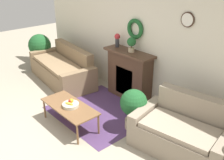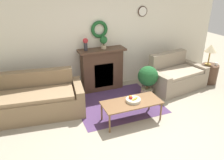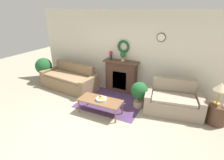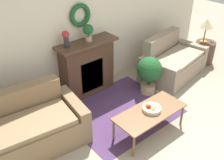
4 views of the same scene
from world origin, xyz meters
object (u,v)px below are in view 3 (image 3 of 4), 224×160
at_px(loveseat_right, 173,101).
at_px(side_table_by_loveseat, 217,114).
at_px(fruit_bowl, 101,99).
at_px(potted_plant_floor_by_couch, 44,67).
at_px(potted_plant_floor_by_loveseat, 139,92).
at_px(potted_plant_on_mantel, 123,55).
at_px(couch_left, 70,80).
at_px(vase_on_mantel_left, 111,54).
at_px(table_lamp, 221,87).
at_px(fireplace, 121,76).
at_px(coffee_table, 100,101).

height_order(loveseat_right, side_table_by_loveseat, loveseat_right).
xyz_separation_m(fruit_bowl, potted_plant_floor_by_couch, (-3.10, 1.03, 0.16)).
relative_size(side_table_by_loveseat, potted_plant_floor_by_loveseat, 0.68).
height_order(loveseat_right, potted_plant_on_mantel, potted_plant_on_mantel).
height_order(loveseat_right, potted_plant_floor_by_couch, potted_plant_floor_by_couch).
distance_m(fruit_bowl, potted_plant_on_mantel, 1.78).
relative_size(couch_left, loveseat_right, 1.31).
relative_size(loveseat_right, vase_on_mantel_left, 5.49).
height_order(couch_left, loveseat_right, loveseat_right).
height_order(vase_on_mantel_left, potted_plant_on_mantel, potted_plant_on_mantel).
bearing_deg(potted_plant_on_mantel, table_lamp, -13.41).
relative_size(fireplace, table_lamp, 2.09).
distance_m(fireplace, potted_plant_on_mantel, 0.73).
bearing_deg(potted_plant_floor_by_loveseat, coffee_table, -135.81).
bearing_deg(potted_plant_on_mantel, coffee_table, -89.63).
height_order(fireplace, potted_plant_floor_by_couch, fireplace).
relative_size(coffee_table, side_table_by_loveseat, 2.29).
distance_m(couch_left, side_table_by_loveseat, 4.67).
xyz_separation_m(couch_left, coffee_table, (1.81, -0.99, 0.07)).
xyz_separation_m(loveseat_right, potted_plant_floor_by_loveseat, (-0.93, -0.17, 0.17)).
bearing_deg(potted_plant_floor_by_couch, table_lamp, -1.14).
relative_size(loveseat_right, potted_plant_floor_by_loveseat, 2.12).
height_order(potted_plant_on_mantel, potted_plant_floor_by_couch, potted_plant_on_mantel).
height_order(couch_left, fruit_bowl, couch_left).
bearing_deg(fireplace, vase_on_mantel_left, 179.21).
bearing_deg(couch_left, fireplace, 26.18).
height_order(fireplace, potted_plant_on_mantel, potted_plant_on_mantel).
bearing_deg(fireplace, side_table_by_loveseat, -14.04).
relative_size(couch_left, potted_plant_on_mantel, 6.84).
distance_m(table_lamp, vase_on_mantel_left, 3.35).
distance_m(side_table_by_loveseat, table_lamp, 0.71).
relative_size(fireplace, couch_left, 0.55).
xyz_separation_m(couch_left, side_table_by_loveseat, (4.67, -0.11, -0.05)).
bearing_deg(fireplace, potted_plant_on_mantel, -15.17).
xyz_separation_m(fireplace, vase_on_mantel_left, (-0.40, 0.01, 0.72)).
relative_size(potted_plant_floor_by_couch, potted_plant_floor_by_loveseat, 1.24).
bearing_deg(table_lamp, potted_plant_floor_by_couch, 178.86).
height_order(fruit_bowl, potted_plant_on_mantel, potted_plant_on_mantel).
height_order(loveseat_right, vase_on_mantel_left, vase_on_mantel_left).
bearing_deg(table_lamp, potted_plant_on_mantel, 166.59).
xyz_separation_m(vase_on_mantel_left, potted_plant_on_mantel, (0.45, -0.02, 0.01)).
bearing_deg(vase_on_mantel_left, loveseat_right, -15.64).
distance_m(fruit_bowl, potted_plant_floor_by_loveseat, 1.14).
relative_size(side_table_by_loveseat, potted_plant_floor_by_couch, 0.54).
height_order(potted_plant_on_mantel, potted_plant_floor_by_loveseat, potted_plant_on_mantel).
bearing_deg(potted_plant_on_mantel, loveseat_right, -18.78).
relative_size(fruit_bowl, potted_plant_floor_by_couch, 0.31).
xyz_separation_m(fireplace, couch_left, (-1.75, -0.62, -0.24)).
bearing_deg(side_table_by_loveseat, coffee_table, -162.90).
height_order(coffee_table, potted_plant_floor_by_couch, potted_plant_floor_by_couch).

